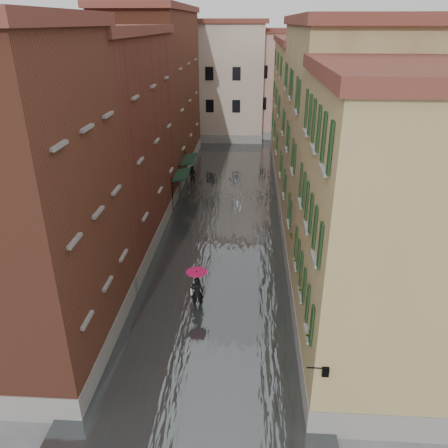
% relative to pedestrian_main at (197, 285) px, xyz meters
% --- Properties ---
extents(ground, '(120.00, 120.00, 0.00)m').
position_rel_pedestrian_main_xyz_m(ground, '(0.71, -1.33, -1.30)').
color(ground, '#5B5B5E').
rests_on(ground, ground).
extents(floodwater, '(10.00, 60.00, 0.20)m').
position_rel_pedestrian_main_xyz_m(floodwater, '(0.71, 11.67, -1.20)').
color(floodwater, '#43494B').
rests_on(floodwater, ground).
extents(building_left_near, '(6.00, 8.00, 13.00)m').
position_rel_pedestrian_main_xyz_m(building_left_near, '(-6.29, -3.33, 5.20)').
color(building_left_near, brown).
rests_on(building_left_near, ground).
extents(building_left_mid, '(6.00, 14.00, 12.50)m').
position_rel_pedestrian_main_xyz_m(building_left_mid, '(-6.29, 7.67, 4.95)').
color(building_left_mid, '#5A2E1C').
rests_on(building_left_mid, ground).
extents(building_left_far, '(6.00, 16.00, 14.00)m').
position_rel_pedestrian_main_xyz_m(building_left_far, '(-6.29, 22.67, 5.70)').
color(building_left_far, brown).
rests_on(building_left_far, ground).
extents(building_right_near, '(6.00, 8.00, 11.50)m').
position_rel_pedestrian_main_xyz_m(building_right_near, '(7.71, -3.33, 4.45)').
color(building_right_near, '#9F8952').
rests_on(building_right_near, ground).
extents(building_right_mid, '(6.00, 14.00, 13.00)m').
position_rel_pedestrian_main_xyz_m(building_right_mid, '(7.71, 7.67, 5.20)').
color(building_right_mid, tan).
rests_on(building_right_mid, ground).
extents(building_right_far, '(6.00, 16.00, 11.50)m').
position_rel_pedestrian_main_xyz_m(building_right_far, '(7.71, 22.67, 4.45)').
color(building_right_far, '#9F8952').
rests_on(building_right_far, ground).
extents(building_end_cream, '(12.00, 9.00, 13.00)m').
position_rel_pedestrian_main_xyz_m(building_end_cream, '(-2.29, 36.67, 5.20)').
color(building_end_cream, beige).
rests_on(building_end_cream, ground).
extents(building_end_pink, '(10.00, 9.00, 12.00)m').
position_rel_pedestrian_main_xyz_m(building_end_pink, '(6.71, 38.67, 4.70)').
color(building_end_pink, tan).
rests_on(building_end_pink, ground).
extents(awning_near, '(1.09, 3.12, 2.80)m').
position_rel_pedestrian_main_xyz_m(awning_near, '(-2.78, 13.39, 1.17)').
color(awning_near, '#152F20').
rests_on(awning_near, ground).
extents(awning_far, '(1.09, 3.41, 2.80)m').
position_rel_pedestrian_main_xyz_m(awning_far, '(-2.78, 17.48, 1.18)').
color(awning_far, '#152F20').
rests_on(awning_far, ground).
extents(wall_lantern, '(0.71, 0.22, 0.35)m').
position_rel_pedestrian_main_xyz_m(wall_lantern, '(5.04, -7.33, 1.71)').
color(wall_lantern, black).
rests_on(wall_lantern, ground).
extents(window_planters, '(0.59, 8.66, 0.84)m').
position_rel_pedestrian_main_xyz_m(window_planters, '(4.83, -2.04, 2.21)').
color(window_planters, '#945630').
rests_on(window_planters, ground).
extents(pedestrian_main, '(1.07, 1.07, 2.06)m').
position_rel_pedestrian_main_xyz_m(pedestrian_main, '(0.00, 0.00, 0.00)').
color(pedestrian_main, black).
rests_on(pedestrian_main, ground).
extents(pedestrian_far, '(0.87, 0.70, 1.68)m').
position_rel_pedestrian_main_xyz_m(pedestrian_far, '(-2.57, 18.35, -0.46)').
color(pedestrian_far, black).
rests_on(pedestrian_far, ground).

